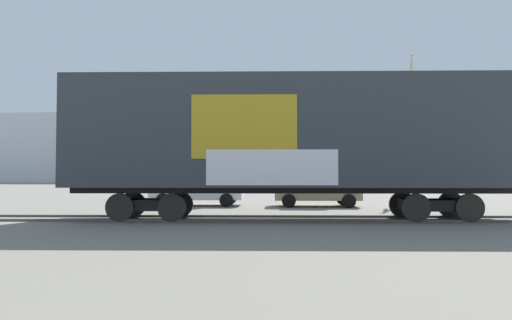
% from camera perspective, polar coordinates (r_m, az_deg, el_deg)
% --- Properties ---
extents(ground_plane, '(260.00, 260.00, 0.00)m').
position_cam_1_polar(ground_plane, '(14.94, 9.46, -7.76)').
color(ground_plane, slate).
extents(track, '(59.96, 6.06, 0.08)m').
position_cam_1_polar(track, '(15.16, 12.44, -7.51)').
color(track, '#4C4742').
rests_on(track, ground_plane).
extents(freight_car, '(14.99, 3.98, 4.96)m').
position_cam_1_polar(freight_car, '(14.87, 4.71, 3.15)').
color(freight_car, '#33383D').
rests_on(freight_car, ground_plane).
extents(flagpole, '(0.41, 1.65, 8.60)m').
position_cam_1_polar(flagpole, '(27.43, 19.77, 6.65)').
color(flagpole, silver).
rests_on(flagpole, ground_plane).
extents(hillside, '(119.15, 41.88, 17.48)m').
position_cam_1_polar(hillside, '(94.14, 5.83, 1.07)').
color(hillside, silver).
rests_on(hillside, ground_plane).
extents(parked_car_white, '(4.49, 2.20, 1.63)m').
position_cam_1_polar(parked_car_white, '(21.45, -7.72, -3.76)').
color(parked_car_white, silver).
rests_on(parked_car_white, ground_plane).
extents(parked_car_tan, '(4.07, 2.05, 1.60)m').
position_cam_1_polar(parked_car_tan, '(20.92, 7.90, -3.83)').
color(parked_car_tan, '#9E8966').
rests_on(parked_car_tan, ground_plane).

